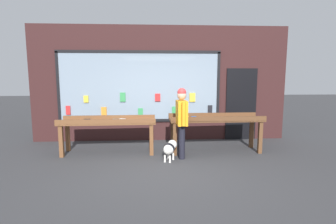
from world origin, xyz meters
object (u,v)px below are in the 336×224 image
Objects in this scene: person_browsing at (182,118)px; small_dog at (170,148)px; display_table_right at (216,122)px; display_table_left at (108,125)px.

small_dog is (-0.28, -0.18, -0.65)m from person_browsing.
person_browsing reaches higher than display_table_right.
person_browsing is (1.74, -0.48, 0.23)m from display_table_left.
person_browsing is at bearing -34.48° from small_dog.
display_table_right reaches higher than display_table_left.
small_dog is (1.46, -0.66, -0.43)m from display_table_left.
person_browsing is 2.91× the size of small_dog.
person_browsing is at bearing -15.49° from display_table_left.
display_table_right is (2.65, -0.00, 0.03)m from display_table_left.
person_browsing is 0.73m from small_dog.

